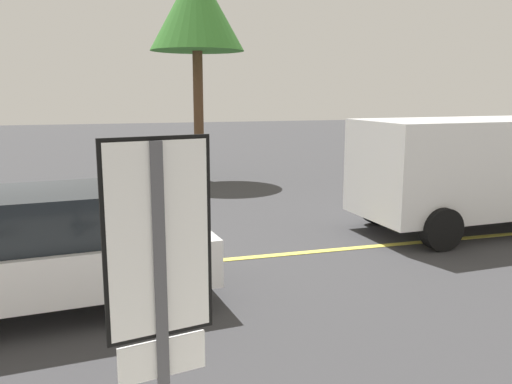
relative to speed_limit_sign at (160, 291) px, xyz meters
The scene contains 6 objects.
ground_plane 6.24m from the speed_limit_sign, 106.68° to the left, with size 80.00×80.00×0.00m, color #38383A.
lane_marking_centre 6.13m from the speed_limit_sign, 77.40° to the left, with size 28.00×0.16×0.01m, color #E0D14C.
speed_limit_sign is the anchor object (origin of this frame).
white_van 9.50m from the speed_limit_sign, 41.66° to the left, with size 5.30×2.48×2.20m.
car_white_mid_road 4.59m from the speed_limit_sign, 104.41° to the left, with size 4.70×2.28×1.54m.
tree_left_verge 14.66m from the speed_limit_sign, 78.62° to the left, with size 2.83×2.83×6.45m.
Camera 1 is at (1.45, -8.26, 2.72)m, focal length 37.74 mm.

